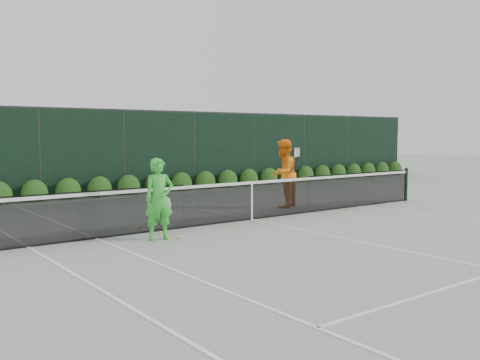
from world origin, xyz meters
TOP-DOWN VIEW (x-y plane):
  - ground at (0.00, 0.00)m, footprint 80.00×80.00m
  - tennis_net at (-0.02, 0.00)m, footprint 12.90×0.10m
  - player_woman at (-3.10, -0.86)m, footprint 0.68×0.47m
  - player_man at (2.16, 1.22)m, footprint 1.21×1.10m
  - court_lines at (0.00, 0.00)m, footprint 11.03×23.83m
  - windscreen_fence at (0.00, -2.71)m, footprint 32.00×21.07m
  - hedge_row at (-0.00, 7.15)m, footprint 31.66×0.65m
  - tennis_balls at (-1.14, -0.45)m, footprint 5.48×1.50m

SIDE VIEW (x-z plane):
  - ground at x=0.00m, z-range 0.00..0.00m
  - court_lines at x=0.00m, z-range 0.00..0.01m
  - tennis_balls at x=-1.14m, z-range 0.00..0.07m
  - hedge_row at x=0.00m, z-range -0.23..0.70m
  - tennis_net at x=-0.02m, z-range 0.00..1.07m
  - player_woman at x=-3.10m, z-range 0.00..1.69m
  - player_man at x=2.16m, z-range 0.00..2.02m
  - windscreen_fence at x=0.00m, z-range -0.02..3.04m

